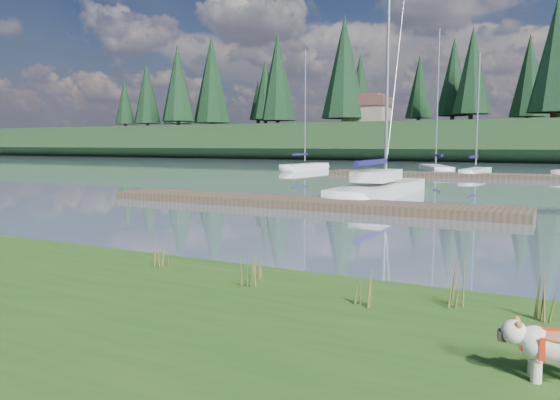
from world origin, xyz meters
The scene contains 22 objects.
ground centered at (0.00, 30.00, 0.00)m, with size 200.00×200.00×0.00m, color slate.
ridge centered at (0.00, 73.00, 2.50)m, with size 200.00×20.00×5.00m, color #193118.
bulldog centered at (4.77, -4.09, 0.66)m, with size 0.83×0.42×0.49m.
sailboat_main centered at (-2.47, 14.95, 0.42)m, with size 2.09×9.96×14.18m.
dock_near centered at (-4.00, 9.00, 0.15)m, with size 16.00×2.00×0.30m, color #4C3D2C.
dock_far centered at (2.00, 30.00, 0.15)m, with size 26.00×2.20×0.30m, color #4C3D2C.
sailboat_bg_0 centered at (-15.37, 34.65, 0.32)m, with size 1.97×7.16×10.36m.
sailboat_bg_1 centered at (-4.80, 36.16, 0.33)m, with size 4.37×7.57×11.38m.
sailboat_bg_2 centered at (-0.90, 32.26, 0.34)m, with size 1.63×5.72×8.74m.
weed_0 centered at (0.91, -2.68, 0.56)m, with size 0.17×0.14×0.50m.
weed_1 centered at (0.81, -2.27, 0.52)m, with size 0.17×0.14×0.41m.
weed_2 centered at (3.67, -2.32, 0.66)m, with size 0.17×0.14×0.74m.
weed_3 centered at (-0.96, -2.27, 0.58)m, with size 0.17×0.14×0.55m.
weed_4 centered at (2.65, -2.81, 0.54)m, with size 0.17×0.14×0.45m.
weed_5 centered at (4.65, -2.45, 0.64)m, with size 0.17×0.14×0.70m.
mud_lip centered at (0.00, -1.60, 0.07)m, with size 60.00×0.50×0.14m, color #33281C.
conifer_0 centered at (-55.00, 67.00, 12.64)m, with size 5.72×5.72×14.15m.
conifer_1 centered at (-40.00, 71.00, 11.28)m, with size 4.40×4.40×11.30m.
conifer_2 centered at (-25.00, 68.00, 13.54)m, with size 6.60×6.60×16.05m.
conifer_3 centered at (-10.00, 72.00, 11.74)m, with size 4.84×4.84×12.25m.
conifer_4 centered at (3.00, 66.00, 13.09)m, with size 6.16×6.16×15.10m.
house_0 centered at (-22.00, 70.00, 7.31)m, with size 6.30×5.30×4.65m.
Camera 1 is at (4.77, -9.06, 2.33)m, focal length 35.00 mm.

